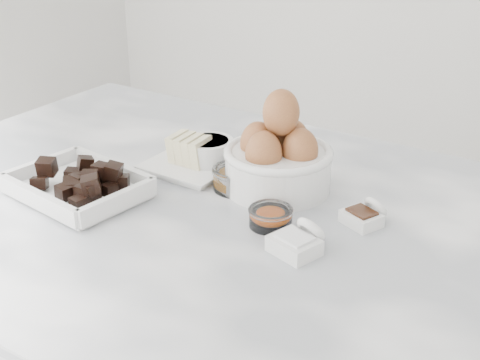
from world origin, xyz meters
name	(u,v)px	position (x,y,z in m)	size (l,w,h in m)	color
marble_slab	(219,219)	(0.00, 0.00, 0.92)	(1.20, 0.80, 0.04)	white
chocolate_dish	(77,182)	(-0.21, -0.09, 0.96)	(0.23, 0.19, 0.06)	white
butter_plate	(191,158)	(-0.12, 0.09, 0.96)	(0.14, 0.14, 0.06)	white
sugar_ramekin	(208,153)	(-0.10, 0.12, 0.97)	(0.09, 0.09, 0.05)	white
egg_bowl	(278,158)	(0.04, 0.11, 0.99)	(0.18, 0.18, 0.17)	white
honey_bowl	(238,178)	(-0.01, 0.07, 0.96)	(0.09, 0.09, 0.04)	white
zest_bowl	(271,216)	(0.10, -0.01, 0.96)	(0.07, 0.07, 0.03)	white
vanilla_spoon	(365,215)	(0.21, 0.08, 0.95)	(0.07, 0.08, 0.04)	white
salt_spoon	(299,241)	(0.16, -0.05, 0.96)	(0.07, 0.09, 0.05)	white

